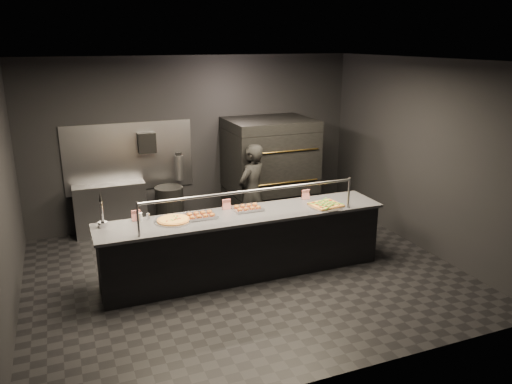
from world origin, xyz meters
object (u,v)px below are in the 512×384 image
prep_shelf (111,209)px  beer_tap (102,217)px  pizza_oven (269,171)px  round_pizza (174,220)px  worker (252,193)px  trash_bin (170,209)px  service_counter (244,244)px  slider_tray_b (247,208)px  towel_dispenser (147,143)px  slider_tray_a (201,215)px  square_pizza (326,205)px  fire_extinguisher (179,167)px

prep_shelf → beer_tap: size_ratio=2.53×
pizza_oven → round_pizza: bearing=-140.0°
beer_tap → worker: (2.47, 1.01, -0.24)m
pizza_oven → trash_bin: size_ratio=2.35×
pizza_oven → service_counter: bearing=-122.3°
round_pizza → slider_tray_b: (1.09, 0.08, 0.01)m
round_pizza → slider_tray_b: size_ratio=1.24×
round_pizza → towel_dispenser: bearing=88.0°
slider_tray_b → trash_bin: (-0.74, 1.90, -0.54)m
slider_tray_a → worker: bearing=43.3°
beer_tap → round_pizza: beer_tap is taller
pizza_oven → square_pizza: size_ratio=3.65×
square_pizza → slider_tray_a: bearing=173.2°
prep_shelf → round_pizza: 2.38m
slider_tray_a → fire_extinguisher: bearing=83.8°
towel_dispenser → trash_bin: 1.22m
fire_extinguisher → trash_bin: (-0.28, -0.35, -0.65)m
slider_tray_b → square_pizza: 1.15m
round_pizza → square_pizza: size_ratio=0.98×
pizza_oven → round_pizza: 2.85m
square_pizza → trash_bin: square_pizza is taller
round_pizza → beer_tap: bearing=172.0°
prep_shelf → square_pizza: size_ratio=2.29×
service_counter → slider_tray_a: 0.77m
square_pizza → worker: 1.49m
towel_dispenser → slider_tray_b: (1.01, -2.24, -0.61)m
service_counter → square_pizza: size_ratio=7.84×
slider_tray_a → slider_tray_b: size_ratio=1.04×
trash_bin → round_pizza: bearing=-100.2°
square_pizza → worker: bearing=115.7°
pizza_oven → trash_bin: pizza_oven is taller
towel_dispenser → round_pizza: bearing=-92.0°
prep_shelf → beer_tap: (-0.29, -2.12, 0.61)m
beer_tap → round_pizza: size_ratio=0.93×
towel_dispenser → trash_bin: (0.27, -0.34, -1.14)m
square_pizza → beer_tap: bearing=174.0°
slider_tray_a → beer_tap: bearing=175.1°
round_pizza → pizza_oven: bearing=40.0°
worker → slider_tray_a: bearing=12.0°
towel_dispenser → slider_tray_a: 2.40m
towel_dispenser → fire_extinguisher: towel_dispenser is taller
worker → fire_extinguisher: bearing=-83.3°
prep_shelf → slider_tray_a: bearing=-65.9°
square_pizza → worker: size_ratio=0.32×
fire_extinguisher → slider_tray_a: size_ratio=1.19×
slider_tray_a → slider_tray_b: bearing=5.0°
service_counter → trash_bin: (-0.63, 2.05, -0.06)m
fire_extinguisher → service_counter: bearing=-81.7°
service_counter → trash_bin: bearing=107.0°
slider_tray_b → worker: size_ratio=0.25×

